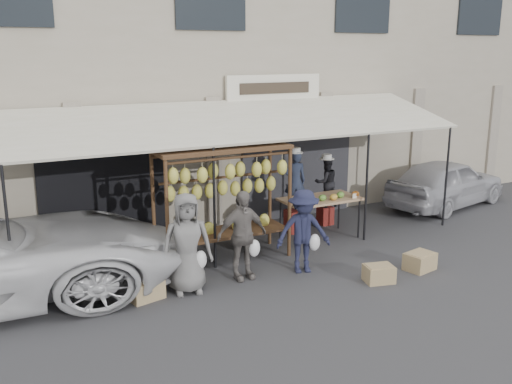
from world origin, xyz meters
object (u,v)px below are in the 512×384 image
at_px(banana_rack, 224,182).
at_px(crate_far, 145,289).
at_px(vendor_left, 295,181).
at_px(crate_near_b, 420,261).
at_px(sedan, 446,182).
at_px(crate_near_a, 379,274).
at_px(customer_right, 303,231).
at_px(customer_mid, 242,235).
at_px(customer_left, 187,243).
at_px(vendor_right, 326,182).
at_px(produce_table, 322,200).

xyz_separation_m(banana_rack, crate_far, (-1.90, -1.01, -1.40)).
relative_size(vendor_left, crate_near_b, 2.50).
bearing_deg(crate_near_b, sedan, 39.42).
bearing_deg(crate_near_a, customer_right, 132.45).
relative_size(banana_rack, crate_far, 4.75).
height_order(customer_mid, sedan, customer_mid).
bearing_deg(customer_left, vendor_right, 38.44).
xyz_separation_m(banana_rack, vendor_left, (2.14, 0.92, -0.39)).
bearing_deg(sedan, vendor_right, 76.13).
bearing_deg(crate_far, customer_mid, 1.30).
distance_m(customer_mid, crate_far, 1.91).
bearing_deg(customer_mid, vendor_left, 38.92).
xyz_separation_m(vendor_right, customer_right, (-2.05, -2.28, -0.24)).
relative_size(vendor_right, customer_right, 0.75).
relative_size(banana_rack, crate_near_b, 4.83).
relative_size(banana_rack, customer_left, 1.51).
height_order(vendor_left, sedan, vendor_left).
height_order(customer_left, customer_right, customer_left).
distance_m(vendor_left, crate_near_a, 3.32).
bearing_deg(crate_near_b, vendor_left, 106.21).
distance_m(produce_table, customer_mid, 2.78).
height_order(banana_rack, produce_table, banana_rack).
distance_m(vendor_left, vendor_right, 0.97).
bearing_deg(crate_near_b, customer_mid, 159.65).
xyz_separation_m(customer_right, crate_near_b, (1.99, -0.93, -0.62)).
bearing_deg(vendor_right, customer_mid, 39.03).
xyz_separation_m(banana_rack, crate_near_a, (1.98, -2.23, -1.42)).
bearing_deg(crate_far, crate_near_a, -17.45).
height_order(customer_left, crate_near_a, customer_left).
height_order(vendor_right, crate_near_a, vendor_right).
distance_m(vendor_left, customer_left, 3.87).
height_order(produce_table, customer_left, customer_left).
xyz_separation_m(produce_table, vendor_left, (-0.27, 0.68, 0.30)).
height_order(customer_right, crate_near_a, customer_right).
height_order(vendor_right, customer_mid, customer_mid).
relative_size(produce_table, vendor_left, 1.27).
relative_size(customer_left, customer_mid, 1.06).
bearing_deg(customer_left, crate_far, -172.63).
relative_size(banana_rack, sedan, 0.69).
height_order(customer_left, crate_near_b, customer_left).
bearing_deg(customer_left, produce_table, 31.79).
height_order(crate_near_a, sedan, sedan).
xyz_separation_m(customer_left, crate_near_a, (3.14, -1.16, -0.71)).
relative_size(customer_mid, sedan, 0.43).
height_order(customer_mid, crate_near_a, customer_mid).
relative_size(vendor_left, vendor_right, 1.15).
xyz_separation_m(vendor_right, crate_near_a, (-1.11, -3.31, -0.87)).
height_order(banana_rack, crate_near_a, banana_rack).
xyz_separation_m(vendor_right, crate_near_b, (-0.06, -3.21, -0.86)).
bearing_deg(vendor_right, crate_near_b, 95.18).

